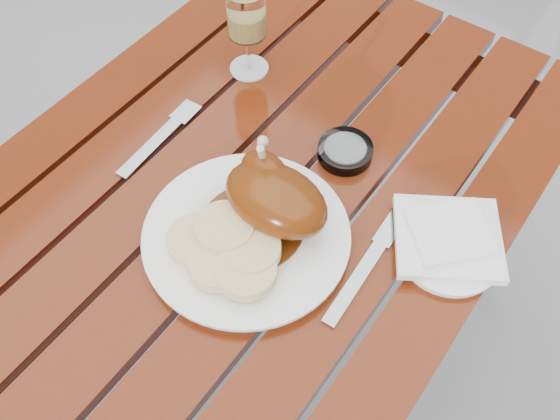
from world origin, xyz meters
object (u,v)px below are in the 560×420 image
object	(u,v)px
wine_glass	(247,32)
side_plate	(449,250)
table	(255,293)
dinner_plate	(247,237)
ashtray	(345,151)

from	to	relation	value
wine_glass	side_plate	distance (m)	0.52
table	side_plate	world-z (taller)	side_plate
side_plate	dinner_plate	bearing A→B (deg)	-148.11
table	side_plate	size ratio (longest dim) A/B	7.43
side_plate	ashtray	xyz separation A→B (m)	(-0.23, 0.07, 0.01)
table	dinner_plate	size ratio (longest dim) A/B	3.76
table	ashtray	distance (m)	0.43
side_plate	ashtray	size ratio (longest dim) A/B	1.72
dinner_plate	side_plate	size ratio (longest dim) A/B	1.98
dinner_plate	side_plate	distance (m)	0.31
table	dinner_plate	bearing A→B (deg)	-52.40
dinner_plate	ashtray	xyz separation A→B (m)	(0.03, 0.23, 0.00)
wine_glass	ashtray	world-z (taller)	wine_glass
table	dinner_plate	distance (m)	0.40
dinner_plate	side_plate	world-z (taller)	dinner_plate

